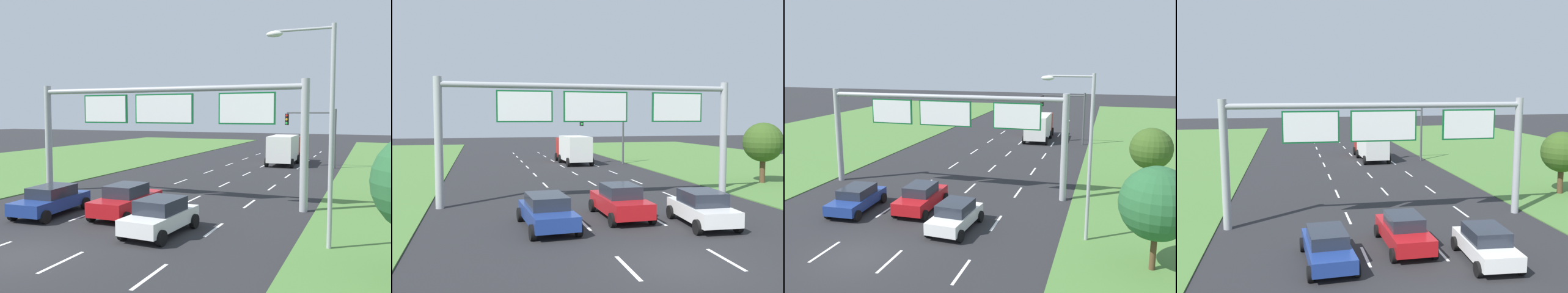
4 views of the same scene
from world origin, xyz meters
TOP-DOWN VIEW (x-y plane):
  - ground_plane at (0.00, 0.00)m, footprint 200.00×200.00m
  - lane_dashes_inner_left at (-1.75, 15.00)m, footprint 0.14×68.40m
  - lane_dashes_inner_right at (1.75, 15.00)m, footprint 0.14×68.40m
  - lane_dashes_slip at (5.25, 15.00)m, footprint 0.14×68.40m
  - car_near_red at (3.34, 4.52)m, footprint 2.23×4.18m
  - car_lead_silver at (-3.50, 5.64)m, footprint 2.33×4.54m
  - car_mid_lane at (0.24, 6.84)m, footprint 2.16×4.48m
  - box_truck at (3.38, 32.39)m, footprint 2.81×7.64m
  - sign_gantry at (0.19, 11.21)m, footprint 17.24×0.44m
  - traffic_light_mast at (6.47, 30.62)m, footprint 4.76×0.49m
  - street_lamp at (9.89, 4.98)m, footprint 2.61×0.32m

SIDE VIEW (x-z plane):
  - ground_plane at x=0.00m, z-range 0.00..0.00m
  - lane_dashes_inner_left at x=-1.75m, z-range 0.00..0.01m
  - lane_dashes_inner_right at x=1.75m, z-range 0.00..0.01m
  - lane_dashes_slip at x=5.25m, z-range 0.00..0.01m
  - car_lead_silver at x=-3.50m, z-range 0.03..1.50m
  - car_near_red at x=3.34m, z-range 0.02..1.57m
  - car_mid_lane at x=0.24m, z-range 0.00..1.62m
  - box_truck at x=3.38m, z-range 0.15..3.11m
  - traffic_light_mast at x=6.47m, z-range 1.07..6.67m
  - sign_gantry at x=0.19m, z-range 1.46..8.46m
  - street_lamp at x=9.89m, z-range 0.83..9.33m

